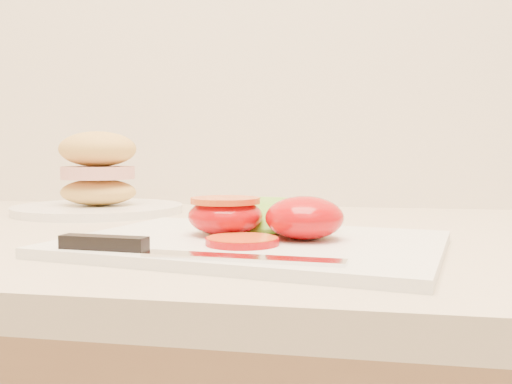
# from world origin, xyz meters

# --- Properties ---
(cutting_board) EXTENTS (0.39, 0.32, 0.01)m
(cutting_board) POSITION_xyz_m (-0.37, 1.55, 0.94)
(cutting_board) COLOR white
(cutting_board) RESTS_ON counter
(tomato_half_dome) EXTENTS (0.08, 0.08, 0.04)m
(tomato_half_dome) POSITION_xyz_m (-0.32, 1.56, 0.96)
(tomato_half_dome) COLOR #C60302
(tomato_half_dome) RESTS_ON cutting_board
(tomato_half_cut) EXTENTS (0.08, 0.08, 0.04)m
(tomato_half_cut) POSITION_xyz_m (-0.40, 1.57, 0.96)
(tomato_half_cut) COLOR #C60302
(tomato_half_cut) RESTS_ON cutting_board
(tomato_slice_0) EXTENTS (0.07, 0.07, 0.01)m
(tomato_slice_0) POSITION_xyz_m (-0.37, 1.51, 0.94)
(tomato_slice_0) COLOR #D1651D
(tomato_slice_0) RESTS_ON cutting_board
(lettuce_leaf_0) EXTENTS (0.18, 0.15, 0.03)m
(lettuce_leaf_0) POSITION_xyz_m (-0.37, 1.63, 0.95)
(lettuce_leaf_0) COLOR #69C333
(lettuce_leaf_0) RESTS_ON cutting_board
(knife) EXTENTS (0.25, 0.05, 0.01)m
(knife) POSITION_xyz_m (-0.43, 1.46, 0.94)
(knife) COLOR silver
(knife) RESTS_ON cutting_board
(sandwich_plate) EXTENTS (0.26, 0.26, 0.13)m
(sandwich_plate) POSITION_xyz_m (-0.67, 1.83, 0.98)
(sandwich_plate) COLOR white
(sandwich_plate) RESTS_ON counter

